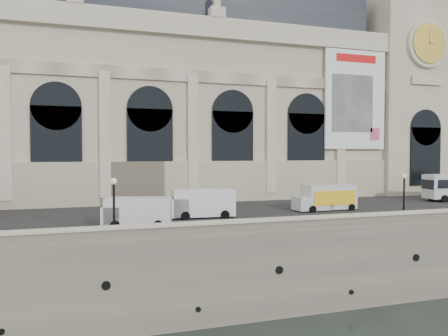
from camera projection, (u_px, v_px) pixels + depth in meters
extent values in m
plane|color=black|center=(253.00, 323.00, 30.76)|extent=(260.00, 260.00, 0.00)
cube|color=gray|center=(165.00, 214.00, 63.96)|extent=(160.00, 70.00, 6.00)
cube|color=#2D2D2D|center=(202.00, 212.00, 43.87)|extent=(160.00, 24.00, 0.06)
cube|color=gray|center=(250.00, 229.00, 31.11)|extent=(160.00, 1.20, 1.10)
cube|color=beige|center=(250.00, 221.00, 31.09)|extent=(160.00, 1.40, 0.12)
cube|color=beige|center=(125.00, 115.00, 57.83)|extent=(68.00, 18.00, 22.00)
cube|color=beige|center=(133.00, 184.00, 49.42)|extent=(68.60, 0.40, 5.00)
cube|color=beige|center=(132.00, 20.00, 48.64)|extent=(69.00, 0.80, 2.40)
cube|color=beige|center=(132.00, 73.00, 48.98)|extent=(68.00, 0.30, 1.40)
cube|color=#272D34|center=(124.00, 8.00, 57.34)|extent=(64.00, 15.00, 6.00)
cube|color=beige|center=(5.00, 133.00, 45.15)|extent=(1.20, 0.50, 14.00)
cube|color=black|center=(57.00, 148.00, 46.80)|extent=(5.20, 0.25, 9.00)
cylinder|color=black|center=(56.00, 106.00, 46.64)|extent=(5.20, 0.25, 5.20)
cube|color=beige|center=(105.00, 135.00, 48.21)|extent=(1.20, 0.50, 14.00)
cube|color=black|center=(150.00, 148.00, 49.86)|extent=(5.20, 0.25, 9.00)
cylinder|color=black|center=(150.00, 109.00, 49.70)|extent=(5.20, 0.25, 5.20)
cube|color=beige|center=(193.00, 136.00, 51.27)|extent=(1.20, 0.50, 14.00)
cube|color=black|center=(233.00, 149.00, 52.92)|extent=(5.20, 0.25, 9.00)
cylinder|color=black|center=(233.00, 111.00, 52.77)|extent=(5.20, 0.25, 5.20)
cube|color=beige|center=(271.00, 137.00, 54.34)|extent=(1.20, 0.50, 14.00)
cube|color=black|center=(306.00, 149.00, 55.99)|extent=(5.20, 0.25, 9.00)
cylinder|color=black|center=(307.00, 114.00, 55.83)|extent=(5.20, 0.25, 5.20)
cube|color=beige|center=(341.00, 138.00, 57.40)|extent=(1.20, 0.50, 14.00)
cube|color=white|center=(355.00, 100.00, 57.65)|extent=(9.00, 0.35, 13.00)
cube|color=red|center=(356.00, 58.00, 57.27)|extent=(6.00, 0.06, 1.00)
cube|color=gray|center=(353.00, 103.00, 57.32)|extent=(6.20, 0.06, 7.50)
cube|color=#D84C78|center=(375.00, 134.00, 58.53)|extent=(1.40, 0.06, 1.60)
cube|color=beige|center=(392.00, 94.00, 67.08)|extent=(12.00, 14.00, 30.00)
cylinder|color=beige|center=(428.00, 44.00, 59.97)|extent=(6.60, 0.50, 6.60)
cylinder|color=black|center=(429.00, 43.00, 59.69)|extent=(5.40, 0.15, 5.40)
cylinder|color=gold|center=(430.00, 43.00, 59.62)|extent=(5.50, 0.06, 5.50)
cube|color=gold|center=(430.00, 36.00, 59.51)|extent=(0.14, 0.05, 2.00)
cube|color=gold|center=(434.00, 43.00, 59.73)|extent=(1.40, 0.05, 0.14)
cube|color=black|center=(425.00, 156.00, 60.61)|extent=(5.00, 0.25, 8.00)
cube|color=black|center=(428.00, 184.00, 52.92)|extent=(0.28, 2.16, 1.13)
cylinder|color=black|center=(444.00, 199.00, 52.14)|extent=(0.96, 0.37, 0.94)
cylinder|color=black|center=(431.00, 197.00, 54.43)|extent=(0.96, 0.37, 0.94)
cube|color=silver|center=(139.00, 211.00, 34.89)|extent=(5.53, 3.28, 2.21)
cube|color=silver|center=(112.00, 216.00, 34.80)|extent=(1.92, 2.32, 1.54)
cube|color=black|center=(105.00, 209.00, 34.75)|extent=(0.50, 1.69, 0.77)
cylinder|color=black|center=(115.00, 225.00, 33.83)|extent=(0.77, 0.42, 0.73)
cylinder|color=black|center=(120.00, 221.00, 35.84)|extent=(0.77, 0.42, 0.73)
cylinder|color=black|center=(158.00, 225.00, 34.01)|extent=(0.77, 0.42, 0.73)
cylinder|color=black|center=(161.00, 221.00, 36.02)|extent=(0.77, 0.42, 0.73)
cube|color=white|center=(203.00, 203.00, 40.04)|extent=(5.79, 2.60, 2.40)
cube|color=white|center=(179.00, 207.00, 39.52)|extent=(1.74, 2.30, 1.67)
cube|color=black|center=(172.00, 201.00, 39.36)|extent=(0.20, 1.88, 0.84)
cylinder|color=black|center=(185.00, 216.00, 38.59)|extent=(0.81, 0.32, 0.79)
cylinder|color=black|center=(182.00, 213.00, 40.72)|extent=(0.81, 0.32, 0.79)
cylinder|color=black|center=(225.00, 215.00, 39.43)|extent=(0.81, 0.32, 0.79)
cylinder|color=black|center=(220.00, 211.00, 41.57)|extent=(0.81, 0.32, 0.79)
cube|color=silver|center=(329.00, 197.00, 45.12)|extent=(5.58, 2.31, 2.48)
cube|color=yellow|center=(335.00, 198.00, 44.10)|extent=(4.77, 0.23, 1.47)
cube|color=red|center=(335.00, 198.00, 44.10)|extent=(2.75, 0.14, 0.55)
cube|color=silver|center=(302.00, 203.00, 44.08)|extent=(1.54, 2.07, 1.38)
cylinder|color=black|center=(313.00, 209.00, 43.29)|extent=(0.74, 0.28, 0.73)
cylinder|color=black|center=(302.00, 207.00, 45.27)|extent=(0.74, 0.28, 0.73)
cylinder|color=black|center=(352.00, 207.00, 44.85)|extent=(0.74, 0.28, 0.73)
cylinder|color=black|center=(339.00, 205.00, 46.84)|extent=(0.74, 0.28, 0.73)
cylinder|color=black|center=(114.00, 238.00, 29.50)|extent=(0.44, 0.44, 0.40)
cylinder|color=black|center=(114.00, 212.00, 29.43)|extent=(0.16, 0.16, 3.97)
sphere|color=beige|center=(114.00, 181.00, 29.36)|extent=(0.44, 0.44, 0.44)
cylinder|color=black|center=(404.00, 220.00, 37.73)|extent=(0.43, 0.43, 0.39)
cylinder|color=black|center=(404.00, 200.00, 37.66)|extent=(0.16, 0.16, 3.89)
sphere|color=beige|center=(404.00, 176.00, 37.59)|extent=(0.43, 0.43, 0.43)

